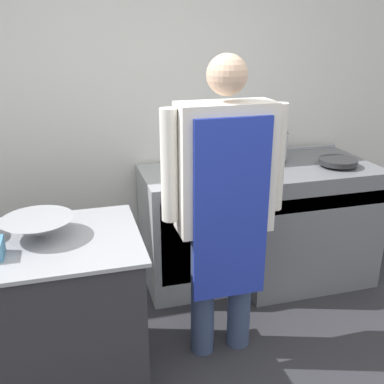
# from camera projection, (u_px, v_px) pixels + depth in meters

# --- Properties ---
(wall_back) EXTENTS (8.00, 0.05, 2.70)m
(wall_back) POSITION_uv_depth(u_px,v_px,m) (147.00, 101.00, 3.35)
(wall_back) COLOR white
(wall_back) RESTS_ON ground_plane
(prep_counter) EXTENTS (1.30, 0.74, 0.87)m
(prep_counter) POSITION_uv_depth(u_px,v_px,m) (18.00, 320.00, 2.34)
(prep_counter) COLOR #2D2D33
(prep_counter) RESTS_ON ground_plane
(stove) EXTENTS (1.00, 0.79, 0.93)m
(stove) POSITION_uv_depth(u_px,v_px,m) (299.00, 219.00, 3.51)
(stove) COLOR slate
(stove) RESTS_ON ground_plane
(fridge_unit) EXTENTS (0.70, 0.65, 0.88)m
(fridge_unit) POSITION_uv_depth(u_px,v_px,m) (191.00, 229.00, 3.39)
(fridge_unit) COLOR #A8ADB2
(fridge_unit) RESTS_ON ground_plane
(person_cook) EXTENTS (0.70, 0.24, 1.75)m
(person_cook) POSITION_uv_depth(u_px,v_px,m) (224.00, 195.00, 2.45)
(person_cook) COLOR #38476B
(person_cook) RESTS_ON ground_plane
(mixing_bowl) EXTENTS (0.36, 0.36, 0.10)m
(mixing_bowl) POSITION_uv_depth(u_px,v_px,m) (38.00, 228.00, 2.26)
(mixing_bowl) COLOR #9EA0A8
(mixing_bowl) RESTS_ON prep_counter
(stock_pot) EXTENTS (0.28, 0.28, 0.25)m
(stock_pot) POSITION_uv_depth(u_px,v_px,m) (269.00, 142.00, 3.37)
(stock_pot) COLOR #9EA0A8
(stock_pot) RESTS_ON stove
(saute_pan) EXTENTS (0.28, 0.28, 0.04)m
(saute_pan) POSITION_uv_depth(u_px,v_px,m) (338.00, 161.00, 3.26)
(saute_pan) COLOR #262628
(saute_pan) RESTS_ON stove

